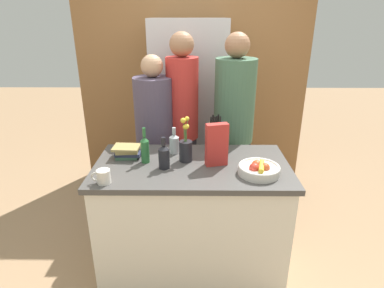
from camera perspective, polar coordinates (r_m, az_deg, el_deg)
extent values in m
plane|color=#A37F5B|center=(2.86, -0.02, -20.51)|extent=(14.00, 14.00, 0.00)
cube|color=silver|center=(2.59, -0.02, -13.27)|extent=(1.36, 0.72, 0.88)
cube|color=#474442|center=(2.35, -0.02, -4.03)|extent=(1.42, 0.75, 0.04)
cube|color=olive|center=(3.80, 0.20, 12.35)|extent=(2.62, 0.12, 2.60)
cube|color=#B7B7BC|center=(3.52, -0.55, 5.80)|extent=(0.77, 0.60, 1.91)
cylinder|color=#B7B7BC|center=(3.19, -1.69, 5.87)|extent=(0.02, 0.02, 1.05)
cylinder|color=silver|center=(2.24, 11.80, -4.62)|extent=(0.28, 0.28, 0.05)
torus|color=silver|center=(2.22, 11.86, -4.00)|extent=(0.28, 0.28, 0.02)
sphere|color=#C64C23|center=(2.23, 11.43, -3.75)|extent=(0.07, 0.07, 0.07)
sphere|color=#C64C23|center=(2.20, 12.84, -4.12)|extent=(0.07, 0.07, 0.07)
sphere|color=red|center=(2.19, 11.02, -4.23)|extent=(0.07, 0.07, 0.07)
sphere|color=#99B233|center=(2.25, 11.72, -3.75)|extent=(0.07, 0.07, 0.07)
cylinder|color=yellow|center=(2.19, 12.25, -3.91)|extent=(0.07, 0.16, 0.03)
cube|color=olive|center=(2.58, 4.14, 1.41)|extent=(0.10, 0.09, 0.21)
cylinder|color=black|center=(2.55, 3.39, 4.19)|extent=(0.01, 0.01, 0.06)
cylinder|color=black|center=(2.54, 3.73, 4.31)|extent=(0.01, 0.01, 0.08)
cylinder|color=black|center=(2.53, 4.07, 4.13)|extent=(0.01, 0.01, 0.07)
cylinder|color=black|center=(2.53, 4.40, 4.18)|extent=(0.01, 0.01, 0.07)
cylinder|color=black|center=(2.55, 4.70, 4.39)|extent=(0.01, 0.01, 0.08)
cylinder|color=black|center=(2.53, 5.06, 4.11)|extent=(0.01, 0.01, 0.07)
cylinder|color=#232328|center=(2.36, -1.13, -1.28)|extent=(0.10, 0.10, 0.16)
cylinder|color=#477538|center=(2.31, -1.01, 1.78)|extent=(0.01, 0.01, 0.12)
sphere|color=gold|center=(2.29, -0.93, 3.13)|extent=(0.04, 0.04, 0.04)
cylinder|color=#477538|center=(2.31, -0.99, 2.49)|extent=(0.03, 0.02, 0.17)
sphere|color=gold|center=(2.29, -0.90, 4.52)|extent=(0.03, 0.03, 0.03)
cylinder|color=#477538|center=(2.32, -1.17, 1.67)|extent=(0.01, 0.01, 0.10)
sphere|color=gold|center=(2.31, -1.19, 2.86)|extent=(0.03, 0.03, 0.03)
cylinder|color=#477538|center=(2.30, -1.41, 2.31)|extent=(0.01, 0.03, 0.16)
sphere|color=gold|center=(2.28, -1.59, 4.20)|extent=(0.04, 0.04, 0.04)
cylinder|color=#477538|center=(2.31, -1.25, 1.74)|extent=(0.01, 0.01, 0.12)
sphere|color=gold|center=(2.28, -1.33, 3.07)|extent=(0.03, 0.03, 0.03)
cylinder|color=#477538|center=(2.31, -1.09, 1.77)|extent=(0.01, 0.01, 0.11)
sphere|color=gold|center=(2.29, -1.06, 3.10)|extent=(0.04, 0.04, 0.04)
cube|color=red|center=(2.28, 4.41, -0.13)|extent=(0.17, 0.10, 0.31)
cylinder|color=silver|center=(2.14, -15.43, -5.61)|extent=(0.09, 0.09, 0.09)
torus|color=silver|center=(2.15, -16.73, -5.57)|extent=(0.06, 0.02, 0.06)
cube|color=#3D6047|center=(2.50, -11.45, -2.09)|extent=(0.17, 0.13, 0.02)
cube|color=#2D334C|center=(2.48, -11.24, -1.64)|extent=(0.19, 0.12, 0.02)
cube|color=#99844C|center=(2.48, -11.42, -1.02)|extent=(0.17, 0.15, 0.03)
cube|color=#99844C|center=(2.47, -11.60, -0.61)|extent=(0.20, 0.16, 0.02)
cylinder|color=black|center=(2.26, -4.99, -2.60)|extent=(0.08, 0.08, 0.14)
cone|color=black|center=(2.23, -5.06, -0.60)|extent=(0.08, 0.08, 0.03)
cylinder|color=black|center=(2.21, -5.10, 0.45)|extent=(0.03, 0.03, 0.06)
cylinder|color=#B2BCC1|center=(2.51, -3.17, -0.20)|extent=(0.07, 0.07, 0.13)
cone|color=#B2BCC1|center=(2.48, -3.21, 1.46)|extent=(0.07, 0.07, 0.03)
cylinder|color=#B2BCC1|center=(2.47, -3.23, 2.32)|extent=(0.03, 0.03, 0.05)
cylinder|color=#286633|center=(2.36, -8.33, -1.36)|extent=(0.06, 0.06, 0.17)
cone|color=#286633|center=(2.33, -8.47, 0.87)|extent=(0.06, 0.06, 0.03)
cylinder|color=#286633|center=(2.31, -8.54, 2.04)|extent=(0.02, 0.02, 0.07)
cylinder|color=black|center=(2.44, 5.28, -0.34)|extent=(0.06, 0.06, 0.17)
cone|color=black|center=(2.40, 5.37, 1.96)|extent=(0.06, 0.06, 0.03)
cylinder|color=black|center=(2.39, 5.41, 3.17)|extent=(0.02, 0.02, 0.07)
cube|color=#383842|center=(3.17, -6.17, -7.26)|extent=(0.31, 0.25, 0.79)
cylinder|color=#4C4256|center=(2.89, -6.75, 5.31)|extent=(0.35, 0.35, 0.65)
sphere|color=tan|center=(2.80, -7.14, 13.62)|extent=(0.19, 0.19, 0.19)
cube|color=#383842|center=(3.19, -1.57, -6.02)|extent=(0.26, 0.21, 0.87)
cylinder|color=red|center=(2.90, -1.73, 8.05)|extent=(0.29, 0.29, 0.73)
sphere|color=#996B4C|center=(2.83, -1.85, 17.31)|extent=(0.21, 0.21, 0.21)
cube|color=#383842|center=(3.15, 6.86, -6.63)|extent=(0.32, 0.26, 0.87)
cylinder|color=#42664C|center=(2.85, 7.58, 7.61)|extent=(0.36, 0.36, 0.73)
sphere|color=#996B4C|center=(2.78, 8.08, 17.02)|extent=(0.21, 0.21, 0.21)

